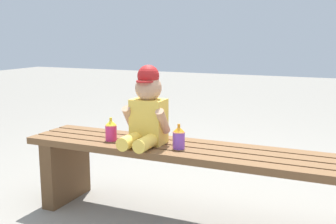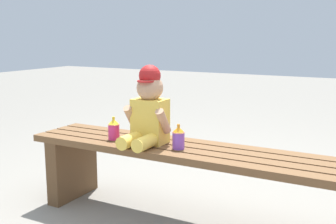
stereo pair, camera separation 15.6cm
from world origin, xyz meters
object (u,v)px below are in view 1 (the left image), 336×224
at_px(park_bench, 195,171).
at_px(child_figure, 147,110).
at_px(sippy_cup_right, 179,137).
at_px(sippy_cup_left, 111,130).

relative_size(park_bench, child_figure, 4.54).
bearing_deg(park_bench, child_figure, -173.52).
xyz_separation_m(child_figure, sippy_cup_right, (0.18, -0.02, -0.12)).
bearing_deg(park_bench, sippy_cup_left, -174.19).
relative_size(sippy_cup_left, sippy_cup_right, 1.00).
bearing_deg(child_figure, park_bench, 6.48).
height_order(child_figure, sippy_cup_left, child_figure).
bearing_deg(child_figure, sippy_cup_right, -5.59).
bearing_deg(sippy_cup_left, sippy_cup_right, 0.00).
bearing_deg(sippy_cup_left, child_figure, 4.98).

